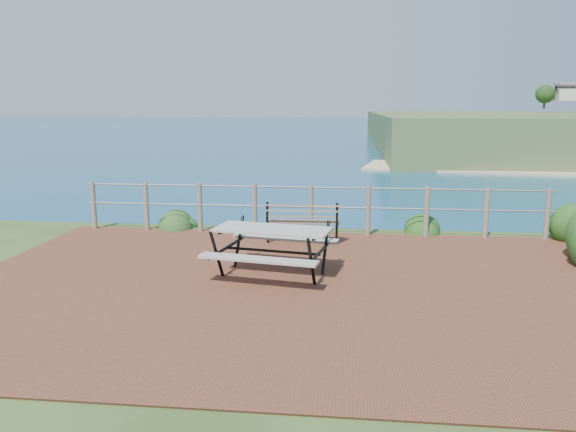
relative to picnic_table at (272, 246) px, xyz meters
The scene contains 8 objects.
ground 0.74m from the picnic_table, 48.20° to the right, with size 10.00×7.00×0.12m, color brown.
ocean 199.57m from the picnic_table, 89.89° to the left, with size 1200.00×1200.00×0.00m, color #15667E.
safety_railing 2.95m from the picnic_table, 82.53° to the left, with size 9.40×0.10×1.00m.
picnic_table is the anchor object (origin of this frame).
park_bench 2.23m from the picnic_table, 82.92° to the left, with size 1.42×0.39×0.79m.
shrub_right_edge 6.37m from the picnic_table, 29.94° to the left, with size 0.96×0.96×1.38m, color #174916.
shrub_lip_west 4.16m from the picnic_table, 128.72° to the left, with size 0.81×0.81×0.57m, color #254A1B.
shrub_lip_east 4.15m from the picnic_table, 53.74° to the left, with size 0.77×0.77×0.51m, color #174916.
Camera 1 is at (0.76, -7.80, 2.57)m, focal length 35.00 mm.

